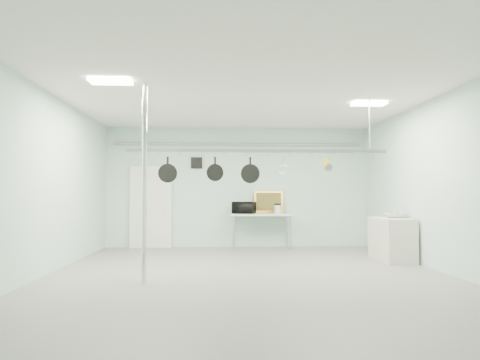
{
  "coord_description": "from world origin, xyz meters",
  "views": [
    {
      "loc": [
        -0.52,
        -7.49,
        1.39
      ],
      "look_at": [
        -0.09,
        1.0,
        1.69
      ],
      "focal_mm": 32.0,
      "sensor_mm": 36.0,
      "label": 1
    }
  ],
  "objects": [
    {
      "name": "microwave",
      "position": [
        0.15,
        3.57,
        1.06
      ],
      "size": [
        0.66,
        0.55,
        0.31
      ],
      "primitive_type": "imported",
      "rotation": [
        0.0,
        0.0,
        2.77
      ],
      "color": "black",
      "rests_on": "prep_table"
    },
    {
      "name": "fruit_bowl",
      "position": [
        3.23,
        1.43,
        0.95
      ],
      "size": [
        0.48,
        0.48,
        0.1
      ],
      "primitive_type": "imported",
      "rotation": [
        0.0,
        0.0,
        -0.16
      ],
      "color": "silver",
      "rests_on": "side_cabinet"
    },
    {
      "name": "prep_table",
      "position": [
        0.6,
        3.6,
        0.83
      ],
      "size": [
        1.6,
        0.7,
        0.91
      ],
      "color": "silver",
      "rests_on": "floor"
    },
    {
      "name": "saucepan",
      "position": [
        1.52,
        0.3,
        1.96
      ],
      "size": [
        0.15,
        0.1,
        0.25
      ],
      "primitive_type": null,
      "rotation": [
        0.0,
        0.0,
        -0.14
      ],
      "color": "silver",
      "rests_on": "pot_rack"
    },
    {
      "name": "light_panel_right",
      "position": [
        2.4,
        0.6,
        3.16
      ],
      "size": [
        0.65,
        0.3,
        0.05
      ],
      "primitive_type": "cube",
      "color": "white",
      "rests_on": "ceiling"
    },
    {
      "name": "side_cabinet",
      "position": [
        3.15,
        1.4,
        0.45
      ],
      "size": [
        0.6,
        1.2,
        0.9
      ],
      "primitive_type": "cube",
      "color": "beige",
      "rests_on": "floor"
    },
    {
      "name": "grater",
      "position": [
        1.47,
        0.3,
        1.98
      ],
      "size": [
        0.09,
        0.03,
        0.21
      ],
      "primitive_type": null,
      "rotation": [
        0.0,
        0.0,
        0.1
      ],
      "color": "gold",
      "rests_on": "pot_rack"
    },
    {
      "name": "painting_large",
      "position": [
        0.83,
        3.9,
        1.2
      ],
      "size": [
        0.79,
        0.17,
        0.58
      ],
      "primitive_type": "cube",
      "rotation": [
        -0.14,
        0.0,
        0.05
      ],
      "color": "gold",
      "rests_on": "prep_table"
    },
    {
      "name": "skillet_right",
      "position": [
        0.06,
        0.3,
        1.84
      ],
      "size": [
        0.35,
        0.15,
        0.49
      ],
      "primitive_type": null,
      "rotation": [
        0.0,
        0.0,
        -0.27
      ],
      "color": "black",
      "rests_on": "pot_rack"
    },
    {
      "name": "door",
      "position": [
        -2.3,
        3.94,
        1.05
      ],
      "size": [
        1.1,
        0.1,
        2.2
      ],
      "primitive_type": "cube",
      "color": "silver",
      "rests_on": "floor"
    },
    {
      "name": "whisk",
      "position": [
        0.67,
        0.3,
        1.93
      ],
      "size": [
        0.24,
        0.24,
        0.32
      ],
      "primitive_type": null,
      "rotation": [
        0.0,
        0.0,
        -0.34
      ],
      "color": "#B4B3B8",
      "rests_on": "pot_rack"
    },
    {
      "name": "skillet_mid",
      "position": [
        -0.58,
        0.3,
        1.86
      ],
      "size": [
        0.32,
        0.14,
        0.45
      ],
      "primitive_type": null,
      "rotation": [
        0.0,
        0.0,
        0.26
      ],
      "color": "black",
      "rests_on": "pot_rack"
    },
    {
      "name": "right_wall",
      "position": [
        3.49,
        0.0,
        1.6
      ],
      "size": [
        0.02,
        8.0,
        3.2
      ],
      "primitive_type": "cube",
      "color": "silver",
      "rests_on": "floor"
    },
    {
      "name": "fruit_cluster",
      "position": [
        3.23,
        1.43,
        0.99
      ],
      "size": [
        0.24,
        0.24,
        0.09
      ],
      "primitive_type": null,
      "color": "#AC0F1B",
      "rests_on": "fruit_bowl"
    },
    {
      "name": "floor",
      "position": [
        0.0,
        0.0,
        0.0
      ],
      "size": [
        8.0,
        8.0,
        0.0
      ],
      "primitive_type": "plane",
      "color": "gray",
      "rests_on": "ground"
    },
    {
      "name": "light_panel_left",
      "position": [
        -2.2,
        -0.8,
        3.16
      ],
      "size": [
        0.65,
        0.3,
        0.05
      ],
      "primitive_type": "cube",
      "color": "white",
      "rests_on": "ceiling"
    },
    {
      "name": "chrome_pole",
      "position": [
        -1.7,
        -0.6,
        1.6
      ],
      "size": [
        0.08,
        0.08,
        3.2
      ],
      "primitive_type": "cylinder",
      "color": "silver",
      "rests_on": "floor"
    },
    {
      "name": "back_wall",
      "position": [
        0.0,
        3.99,
        1.6
      ],
      "size": [
        7.0,
        0.02,
        3.2
      ],
      "primitive_type": "cube",
      "color": "silver",
      "rests_on": "floor"
    },
    {
      "name": "conduit_pipe",
      "position": [
        0.0,
        3.9,
        2.75
      ],
      "size": [
        6.6,
        0.07,
        0.07
      ],
      "primitive_type": "cylinder",
      "rotation": [
        0.0,
        1.57,
        0.0
      ],
      "color": "gray",
      "rests_on": "back_wall"
    },
    {
      "name": "wall_vent",
      "position": [
        -1.1,
        3.97,
        2.25
      ],
      "size": [
        0.3,
        0.04,
        0.3
      ],
      "primitive_type": "cube",
      "color": "black",
      "rests_on": "back_wall"
    },
    {
      "name": "skillet_left",
      "position": [
        -1.44,
        0.3,
        1.85
      ],
      "size": [
        0.35,
        0.12,
        0.47
      ],
      "primitive_type": null,
      "rotation": [
        0.0,
        0.0,
        0.19
      ],
      "color": "black",
      "rests_on": "pot_rack"
    },
    {
      "name": "coffee_canister",
      "position": [
        1.02,
        3.51,
        1.02
      ],
      "size": [
        0.2,
        0.2,
        0.22
      ],
      "primitive_type": "cylinder",
      "rotation": [
        0.0,
        0.0,
        -0.22
      ],
      "color": "silver",
      "rests_on": "prep_table"
    },
    {
      "name": "pot_rack",
      "position": [
        0.2,
        0.3,
        2.23
      ],
      "size": [
        4.8,
        0.06,
        1.0
      ],
      "color": "#B7B7BC",
      "rests_on": "ceiling"
    },
    {
      "name": "painting_small",
      "position": [
        1.09,
        3.9,
        1.03
      ],
      "size": [
        0.3,
        0.09,
        0.25
      ],
      "primitive_type": "cube",
      "rotation": [
        -0.17,
        0.0,
        0.03
      ],
      "color": "black",
      "rests_on": "prep_table"
    },
    {
      "name": "ceiling",
      "position": [
        0.0,
        0.0,
        3.19
      ],
      "size": [
        7.0,
        8.0,
        0.02
      ],
      "primitive_type": "cube",
      "color": "silver",
      "rests_on": "back_wall"
    }
  ]
}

